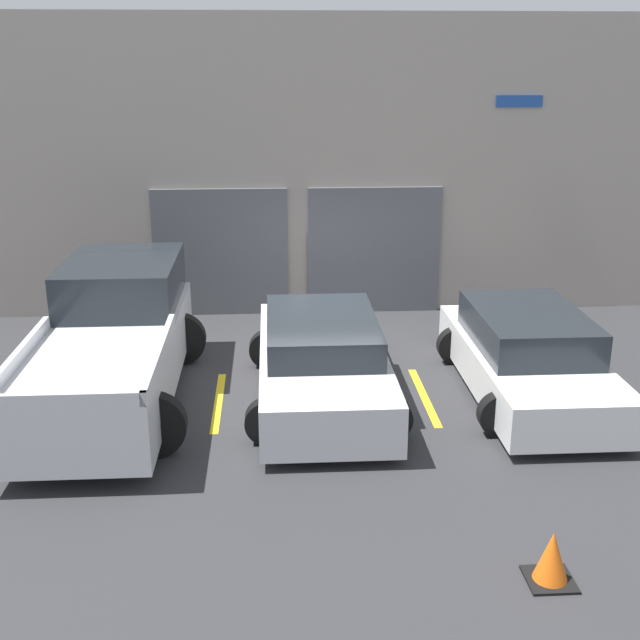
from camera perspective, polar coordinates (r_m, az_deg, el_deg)
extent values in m
plane|color=#2D2D30|center=(13.50, -0.24, -3.23)|extent=(28.00, 28.00, 0.00)
cube|color=#9E9389|center=(16.00, -0.96, 10.78)|extent=(14.72, 0.60, 5.74)
cube|color=#595B60|center=(15.97, -7.07, 4.76)|extent=(2.64, 0.08, 2.52)
cube|color=#595B60|center=(16.07, 3.86, 4.94)|extent=(2.64, 0.08, 2.52)
cube|color=#1E4799|center=(16.26, 13.99, 14.86)|extent=(0.90, 0.03, 0.22)
cube|color=silver|center=(12.15, -14.74, -2.87)|extent=(1.90, 5.35, 0.90)
cube|color=#1E2328|center=(13.28, -13.87, 2.68)|extent=(1.75, 2.41, 0.73)
cube|color=silver|center=(11.10, -20.72, -2.52)|extent=(0.08, 2.94, 0.18)
cube|color=silver|center=(10.70, -11.35, -2.43)|extent=(0.08, 2.94, 0.18)
cube|color=silver|center=(9.58, -17.87, -5.49)|extent=(1.90, 0.08, 0.18)
cylinder|color=black|center=(13.94, -16.82, -1.44)|extent=(0.87, 0.22, 0.87)
cylinder|color=black|center=(13.65, -9.92, -1.33)|extent=(0.87, 0.22, 0.87)
cylinder|color=black|center=(10.98, -20.58, -7.23)|extent=(0.87, 0.22, 0.87)
cylinder|color=black|center=(10.60, -11.77, -7.31)|extent=(0.87, 0.22, 0.87)
cube|color=white|center=(12.60, 14.51, -3.23)|extent=(1.78, 4.42, 0.62)
cube|color=#1E2328|center=(12.51, 14.56, -0.56)|extent=(1.57, 2.43, 0.54)
cylinder|color=black|center=(13.68, 9.63, -1.82)|extent=(0.62, 0.22, 0.62)
cylinder|color=black|center=(14.11, 15.82, -1.64)|extent=(0.62, 0.22, 0.62)
cylinder|color=black|center=(11.23, 12.73, -6.57)|extent=(0.62, 0.22, 0.62)
cylinder|color=black|center=(11.75, 20.10, -6.13)|extent=(0.62, 0.22, 0.62)
cube|color=silver|center=(12.01, 0.15, -3.51)|extent=(1.84, 4.52, 0.70)
cube|color=#1E2328|center=(11.92, 0.12, -0.79)|extent=(1.62, 2.48, 0.43)
cylinder|color=black|center=(13.36, -3.71, -2.06)|extent=(0.63, 0.22, 0.63)
cylinder|color=black|center=(13.44, 3.21, -1.92)|extent=(0.63, 0.22, 0.63)
cylinder|color=black|center=(10.77, -3.70, -7.21)|extent=(0.63, 0.22, 0.63)
cylinder|color=black|center=(10.88, 4.92, -6.97)|extent=(0.63, 0.22, 0.63)
cube|color=gold|center=(12.80, -21.41, -5.77)|extent=(0.12, 2.20, 0.01)
cube|color=gold|center=(12.20, -7.24, -5.77)|extent=(0.12, 2.20, 0.01)
cube|color=gold|center=(12.39, 7.41, -5.40)|extent=(0.12, 2.20, 0.01)
cube|color=gold|center=(13.32, 20.79, -4.76)|extent=(0.12, 2.20, 0.01)
cube|color=black|center=(8.63, 16.00, -17.32)|extent=(0.47, 0.47, 0.03)
cone|color=orange|center=(8.48, 16.16, -15.88)|extent=(0.36, 0.36, 0.55)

